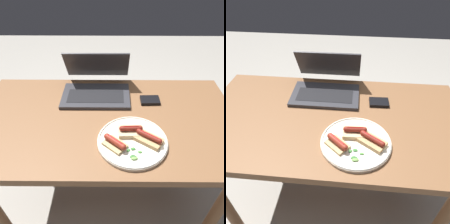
# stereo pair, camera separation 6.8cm
# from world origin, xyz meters

# --- Properties ---
(ground_plane) EXTENTS (6.00, 6.00, 0.00)m
(ground_plane) POSITION_xyz_m (0.00, 0.00, 0.00)
(ground_plane) COLOR #9E998E
(desk) EXTENTS (1.28, 0.69, 0.74)m
(desk) POSITION_xyz_m (0.00, 0.00, 0.64)
(desk) COLOR brown
(desk) RESTS_ON ground_plane
(laptop) EXTENTS (0.36, 0.32, 0.20)m
(laptop) POSITION_xyz_m (-0.06, 0.21, 0.78)
(laptop) COLOR #2D2D33
(laptop) RESTS_ON desk
(plate) EXTENTS (0.30, 0.30, 0.02)m
(plate) POSITION_xyz_m (0.12, -0.16, 0.75)
(plate) COLOR silver
(plate) RESTS_ON desk
(sausage_toast_left) EXTENTS (0.11, 0.07, 0.05)m
(sausage_toast_left) POSITION_xyz_m (0.11, -0.12, 0.77)
(sausage_toast_left) COLOR #D6B784
(sausage_toast_left) RESTS_ON plate
(sausage_toast_middle) EXTENTS (0.11, 0.11, 0.04)m
(sausage_toast_middle) POSITION_xyz_m (0.04, -0.19, 0.77)
(sausage_toast_middle) COLOR tan
(sausage_toast_middle) RESTS_ON plate
(sausage_toast_right) EXTENTS (0.13, 0.12, 0.04)m
(sausage_toast_right) POSITION_xyz_m (0.19, -0.16, 0.77)
(sausage_toast_right) COLOR tan
(sausage_toast_right) RESTS_ON plate
(salad_pile) EXTENTS (0.07, 0.07, 0.01)m
(salad_pile) POSITION_xyz_m (0.12, -0.23, 0.76)
(salad_pile) COLOR #4C8E3D
(salad_pile) RESTS_ON plate
(external_drive) EXTENTS (0.10, 0.07, 0.02)m
(external_drive) POSITION_xyz_m (0.23, 0.13, 0.75)
(external_drive) COLOR black
(external_drive) RESTS_ON desk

